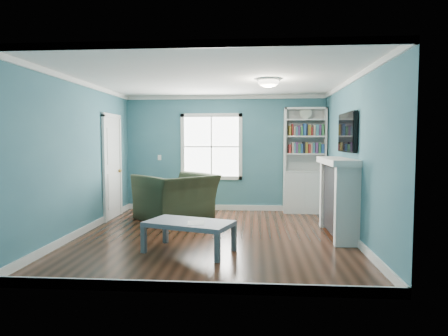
{
  "coord_description": "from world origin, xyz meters",
  "views": [
    {
      "loc": [
        0.68,
        -6.53,
        1.6
      ],
      "look_at": [
        0.15,
        0.4,
        1.11
      ],
      "focal_mm": 32.0,
      "sensor_mm": 36.0,
      "label": 1
    }
  ],
  "objects": [
    {
      "name": "floor",
      "position": [
        0.0,
        0.0,
        0.0
      ],
      "size": [
        5.0,
        5.0,
        0.0
      ],
      "primitive_type": "plane",
      "color": "black",
      "rests_on": "ground"
    },
    {
      "name": "ceiling_fixture",
      "position": [
        0.9,
        0.1,
        2.55
      ],
      "size": [
        0.38,
        0.38,
        0.15
      ],
      "color": "white",
      "rests_on": "room_walls"
    },
    {
      "name": "coffee_table",
      "position": [
        -0.25,
        -0.96,
        0.38
      ],
      "size": [
        1.36,
        1.01,
        0.44
      ],
      "rotation": [
        0.0,
        0.0,
        -0.32
      ],
      "color": "#525A62",
      "rests_on": "ground"
    },
    {
      "name": "bookshelf",
      "position": [
        1.77,
        2.3,
        0.92
      ],
      "size": [
        0.9,
        0.35,
        2.31
      ],
      "color": "silver",
      "rests_on": "ground"
    },
    {
      "name": "paper_sheet",
      "position": [
        -0.14,
        -1.06,
        0.44
      ],
      "size": [
        0.27,
        0.32,
        0.0
      ],
      "primitive_type": "cube",
      "rotation": [
        0.0,
        0.0,
        0.13
      ],
      "color": "white",
      "rests_on": "coffee_table"
    },
    {
      "name": "tv",
      "position": [
        2.2,
        0.2,
        1.72
      ],
      "size": [
        0.06,
        1.1,
        0.65
      ],
      "primitive_type": "cube",
      "color": "black",
      "rests_on": "fireplace"
    },
    {
      "name": "light_switch",
      "position": [
        -1.5,
        2.48,
        1.2
      ],
      "size": [
        0.08,
        0.01,
        0.12
      ],
      "primitive_type": "cube",
      "color": "white",
      "rests_on": "room_walls"
    },
    {
      "name": "room_walls",
      "position": [
        0.0,
        0.0,
        1.58
      ],
      "size": [
        5.0,
        5.0,
        5.0
      ],
      "color": "#346577",
      "rests_on": "ground"
    },
    {
      "name": "recliner",
      "position": [
        -0.9,
        1.41,
        0.61
      ],
      "size": [
        1.61,
        1.64,
        1.22
      ],
      "primitive_type": "imported",
      "rotation": [
        0.0,
        0.0,
        -2.32
      ],
      "color": "black",
      "rests_on": "ground"
    },
    {
      "name": "door",
      "position": [
        -2.22,
        1.4,
        1.07
      ],
      "size": [
        0.12,
        0.98,
        2.17
      ],
      "color": "silver",
      "rests_on": "ground"
    },
    {
      "name": "fireplace",
      "position": [
        2.08,
        0.2,
        0.64
      ],
      "size": [
        0.44,
        1.58,
        1.3
      ],
      "color": "black",
      "rests_on": "ground"
    },
    {
      "name": "window",
      "position": [
        -0.3,
        2.49,
        1.45
      ],
      "size": [
        1.4,
        0.06,
        1.5
      ],
      "color": "white",
      "rests_on": "room_walls"
    },
    {
      "name": "trim",
      "position": [
        0.0,
        0.0,
        1.24
      ],
      "size": [
        4.5,
        5.0,
        2.6
      ],
      "color": "white",
      "rests_on": "ground"
    }
  ]
}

